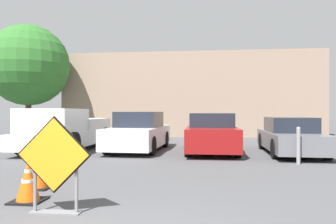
# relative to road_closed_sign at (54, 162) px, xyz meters

# --- Properties ---
(ground_plane) EXTENTS (96.00, 96.00, 0.00)m
(ground_plane) POSITION_rel_road_closed_sign_xyz_m (1.22, 8.24, -0.77)
(ground_plane) COLOR #4C4C4F
(road_closed_sign) EXTENTS (1.14, 0.20, 1.45)m
(road_closed_sign) POSITION_rel_road_closed_sign_xyz_m (0.00, 0.00, 0.00)
(road_closed_sign) COLOR black
(road_closed_sign) RESTS_ON ground_plane
(traffic_cone_nearest) EXTENTS (0.52, 0.52, 0.70)m
(traffic_cone_nearest) POSITION_rel_road_closed_sign_xyz_m (-0.74, 0.58, -0.43)
(traffic_cone_nearest) COLOR black
(traffic_cone_nearest) RESTS_ON ground_plane
(traffic_cone_second) EXTENTS (0.45, 0.45, 0.74)m
(traffic_cone_second) POSITION_rel_road_closed_sign_xyz_m (-1.03, 1.51, -0.41)
(traffic_cone_second) COLOR black
(traffic_cone_second) RESTS_ON ground_plane
(traffic_cone_third) EXTENTS (0.42, 0.42, 0.66)m
(traffic_cone_third) POSITION_rel_road_closed_sign_xyz_m (-1.38, 2.46, -0.45)
(traffic_cone_third) COLOR black
(traffic_cone_third) RESTS_ON ground_plane
(traffic_cone_fourth) EXTENTS (0.47, 0.47, 0.58)m
(traffic_cone_fourth) POSITION_rel_road_closed_sign_xyz_m (-1.67, 3.38, -0.49)
(traffic_cone_fourth) COLOR black
(traffic_cone_fourth) RESTS_ON ground_plane
(pickup_truck) EXTENTS (2.18, 5.40, 1.63)m
(pickup_truck) POSITION_rel_road_closed_sign_xyz_m (-3.18, 7.41, -0.03)
(pickup_truck) COLOR silver
(pickup_truck) RESTS_ON ground_plane
(parked_car_nearest) EXTENTS (1.99, 4.56, 1.52)m
(parked_car_nearest) POSITION_rel_road_closed_sign_xyz_m (-0.35, 8.03, -0.07)
(parked_car_nearest) COLOR white
(parked_car_nearest) RESTS_ON ground_plane
(parked_car_second) EXTENTS (1.87, 4.41, 1.46)m
(parked_car_second) POSITION_rel_road_closed_sign_xyz_m (2.48, 7.78, -0.08)
(parked_car_second) COLOR maroon
(parked_car_second) RESTS_ON ground_plane
(parked_car_third) EXTENTS (1.88, 4.60, 1.31)m
(parked_car_third) POSITION_rel_road_closed_sign_xyz_m (5.31, 7.62, -0.15)
(parked_car_third) COLOR slate
(parked_car_third) RESTS_ON ground_plane
(bollard_nearest) EXTENTS (0.12, 0.12, 1.09)m
(bollard_nearest) POSITION_rel_road_closed_sign_xyz_m (4.91, 5.14, -0.20)
(bollard_nearest) COLOR gray
(bollard_nearest) RESTS_ON ground_plane
(building_facade_backdrop) EXTENTS (15.99, 5.00, 5.17)m
(building_facade_backdrop) POSITION_rel_road_closed_sign_xyz_m (1.31, 17.45, 1.82)
(building_facade_backdrop) COLOR gray
(building_facade_backdrop) RESTS_ON ground_plane
(street_tree_behind_lot) EXTENTS (4.63, 4.63, 6.50)m
(street_tree_behind_lot) POSITION_rel_road_closed_sign_xyz_m (-7.84, 13.14, 3.41)
(street_tree_behind_lot) COLOR #513823
(street_tree_behind_lot) RESTS_ON ground_plane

